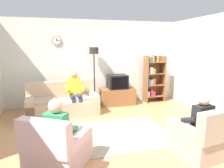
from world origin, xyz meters
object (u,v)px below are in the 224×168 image
at_px(floor_lamp, 94,60).
at_px(armchair_near_bookshelf, 200,139).
at_px(person_in_right_armchair, 198,120).
at_px(couch, 63,103).
at_px(tv, 118,82).
at_px(person_on_couch, 75,90).
at_px(bookshelf, 153,77).
at_px(armchair_near_window, 58,150).
at_px(tv_stand, 117,96).
at_px(person_in_left_armchair, 60,129).

relative_size(floor_lamp, armchair_near_bookshelf, 1.85).
bearing_deg(person_in_right_armchair, couch, 130.06).
bearing_deg(couch, tv, 16.10).
xyz_separation_m(person_on_couch, person_in_right_armchair, (1.94, -2.60, -0.09)).
bearing_deg(couch, floor_lamp, 31.73).
height_order(couch, armchair_near_bookshelf, same).
distance_m(bookshelf, armchair_near_window, 4.50).
bearing_deg(couch, tv_stand, 16.84).
xyz_separation_m(tv_stand, person_on_couch, (-1.40, -0.64, 0.43)).
xyz_separation_m(armchair_near_window, person_on_couch, (0.48, 2.45, 0.41)).
height_order(armchair_near_window, armchair_near_bookshelf, same).
bearing_deg(person_in_right_armchair, tv, 99.40).
height_order(bookshelf, armchair_near_bookshelf, bookshelf).
bearing_deg(person_on_couch, bookshelf, 14.72).
relative_size(tv, person_on_couch, 0.48).
xyz_separation_m(armchair_near_window, armchair_near_bookshelf, (2.43, -0.24, 0.00)).
bearing_deg(person_on_couch, tv, 23.59).
height_order(armchair_near_window, person_on_couch, person_on_couch).
relative_size(couch, person_in_left_armchair, 1.76).
bearing_deg(person_in_left_armchair, couch, 87.86).
distance_m(tv_stand, tv, 0.49).
relative_size(armchair_near_bookshelf, person_on_couch, 0.80).
bearing_deg(tv, tv_stand, 90.00).
xyz_separation_m(bookshelf, person_on_couch, (-2.68, -0.70, -0.13)).
height_order(tv_stand, floor_lamp, floor_lamp).
bearing_deg(couch, bookshelf, 11.14).
distance_m(armchair_near_window, armchair_near_bookshelf, 2.44).
bearing_deg(bookshelf, tv, -175.90).
bearing_deg(bookshelf, person_on_couch, -165.28).
distance_m(bookshelf, floor_lamp, 2.10).
relative_size(bookshelf, person_in_right_armchair, 1.40).
distance_m(tv, person_in_right_armchair, 3.26).
relative_size(couch, tv, 3.29).
bearing_deg(bookshelf, floor_lamp, 179.09).
height_order(bookshelf, person_in_right_armchair, bookshelf).
height_order(tv, armchair_near_bookshelf, tv).
bearing_deg(armchair_near_bookshelf, person_in_right_armchair, 99.33).
height_order(bookshelf, floor_lamp, floor_lamp).
xyz_separation_m(tv, person_on_couch, (-1.40, -0.61, -0.06)).
distance_m(couch, tv_stand, 1.82).
bearing_deg(person_on_couch, person_in_left_armchair, -100.37).
height_order(couch, bookshelf, bookshelf).
relative_size(bookshelf, person_on_couch, 1.26).
height_order(tv_stand, armchair_near_bookshelf, armchair_near_bookshelf).
bearing_deg(armchair_near_window, person_on_couch, 78.89).
xyz_separation_m(couch, tv, (1.75, 0.50, 0.45)).
relative_size(tv, person_in_right_armchair, 0.54).
bearing_deg(armchair_near_window, armchair_near_bookshelf, -5.64).
bearing_deg(tv, person_on_couch, -156.41).
bearing_deg(person_on_couch, couch, 162.16).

